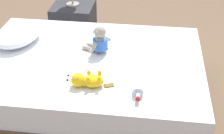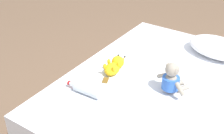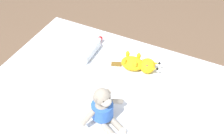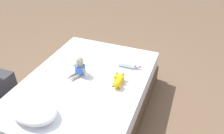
{
  "view_description": "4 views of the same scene",
  "coord_description": "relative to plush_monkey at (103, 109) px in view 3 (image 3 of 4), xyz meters",
  "views": [
    {
      "loc": [
        -2.22,
        -0.49,
        1.82
      ],
      "look_at": [
        -0.21,
        -0.22,
        0.53
      ],
      "focal_mm": 53.27,
      "sensor_mm": 36.0,
      "label": 1
    },
    {
      "loc": [
        0.74,
        -1.76,
        1.74
      ],
      "look_at": [
        -0.37,
        -0.11,
        0.52
      ],
      "focal_mm": 49.11,
      "sensor_mm": 36.0,
      "label": 2
    },
    {
      "loc": [
        1.13,
        0.49,
        1.92
      ],
      "look_at": [
        -0.21,
        -0.18,
        0.57
      ],
      "focal_mm": 52.29,
      "sensor_mm": 36.0,
      "label": 3
    },
    {
      "loc": [
        -0.99,
        1.72,
        1.99
      ],
      "look_at": [
        -0.24,
        -0.23,
        0.56
      ],
      "focal_mm": 35.22,
      "sensor_mm": 36.0,
      "label": 4
    }
  ],
  "objects": [
    {
      "name": "plush_monkey",
      "position": [
        0.0,
        0.0,
        0.0
      ],
      "size": [
        0.27,
        0.25,
        0.24
      ],
      "color": "#9E9384",
      "rests_on": "bed"
    },
    {
      "name": "plush_yellow_creature",
      "position": [
        -0.48,
        0.01,
        -0.05
      ],
      "size": [
        0.13,
        0.33,
        0.1
      ],
      "color": "yellow",
      "rests_on": "bed"
    },
    {
      "name": "glass_bottle",
      "position": [
        -0.47,
        -0.35,
        -0.06
      ],
      "size": [
        0.27,
        0.08,
        0.07
      ],
      "color": "silver",
      "rests_on": "bed"
    }
  ]
}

